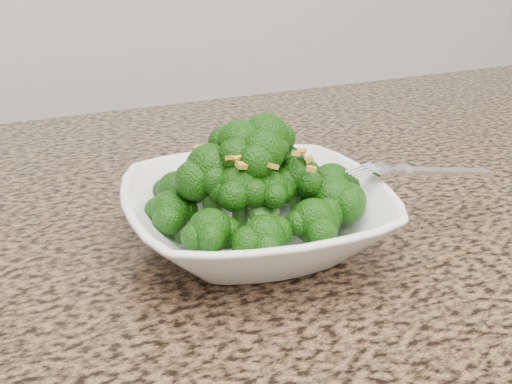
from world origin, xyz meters
name	(u,v)px	position (x,y,z in m)	size (l,w,h in m)	color
granite_counter	(253,289)	(0.00, 0.30, 0.89)	(1.64, 1.04, 0.03)	brown
bowl	(256,217)	(0.02, 0.34, 0.93)	(0.22, 0.22, 0.05)	white
broccoli_pile	(256,146)	(0.02, 0.34, 0.99)	(0.19, 0.19, 0.07)	#154C08
garlic_topping	(256,100)	(0.02, 0.34, 1.03)	(0.12, 0.12, 0.01)	gold
fork	(403,169)	(0.15, 0.31, 0.96)	(0.18, 0.03, 0.01)	silver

